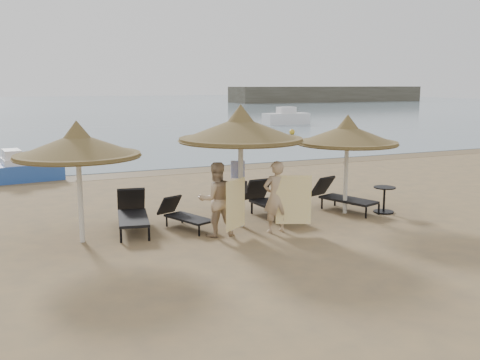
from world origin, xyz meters
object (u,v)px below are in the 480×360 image
object	(u,v)px
person_right	(276,191)
lounger_far_left	(133,212)
person_left	(216,194)
lounger_far_right	(341,196)
palapa_center	(241,130)
lounger_near_right	(270,201)
side_table	(384,200)
pedal_boat	(25,169)
palapa_left	(77,146)
lounger_near_left	(183,214)
palapa_right	(347,135)

from	to	relation	value
person_right	lounger_far_left	bearing A→B (deg)	-25.73
person_left	lounger_far_right	bearing A→B (deg)	-162.77
palapa_center	lounger_near_right	size ratio (longest dim) A/B	1.43
side_table	lounger_near_right	bearing A→B (deg)	162.99
palapa_center	side_table	distance (m)	4.73
lounger_far_right	person_right	xyz separation A→B (m)	(-2.78, -1.32, 0.61)
lounger_far_left	person_right	xyz separation A→B (m)	(3.08, -1.68, 0.59)
lounger_far_left	lounger_far_right	bearing A→B (deg)	6.83
lounger_far_left	side_table	bearing A→B (deg)	0.86
lounger_near_right	side_table	bearing A→B (deg)	-21.05
lounger_far_right	side_table	bearing A→B (deg)	-58.39
lounger_near_right	pedal_boat	distance (m)	10.36
side_table	palapa_center	bearing A→B (deg)	176.10
person_left	pedal_boat	distance (m)	10.50
palapa_left	side_table	world-z (taller)	palapa_left
palapa_left	lounger_near_left	size ratio (longest dim) A/B	1.61
lounger_near_left	person_right	distance (m)	2.41
palapa_left	palapa_right	xyz separation A→B (m)	(7.04, -0.13, -0.02)
lounger_far_left	pedal_boat	bearing A→B (deg)	114.51
lounger_far_left	lounger_near_right	bearing A→B (deg)	7.42
palapa_left	lounger_near_right	world-z (taller)	palapa_left
lounger_near_right	person_left	xyz separation A→B (m)	(-2.04, -1.21, 0.60)
person_left	person_right	bearing A→B (deg)	171.96
palapa_right	pedal_boat	world-z (taller)	palapa_right
palapa_center	side_table	world-z (taller)	palapa_center
palapa_right	lounger_near_right	size ratio (longest dim) A/B	1.28
palapa_right	pedal_boat	bearing A→B (deg)	130.74
palapa_left	palapa_center	world-z (taller)	palapa_center
palapa_center	lounger_near_left	world-z (taller)	palapa_center
lounger_far_right	lounger_near_left	bearing A→B (deg)	161.70
palapa_left	pedal_boat	size ratio (longest dim) A/B	1.04
palapa_left	palapa_center	distance (m)	3.85
lounger_far_left	lounger_near_right	world-z (taller)	lounger_near_right
palapa_right	person_right	world-z (taller)	palapa_right
lounger_near_right	lounger_far_right	xyz separation A→B (m)	(2.16, -0.17, -0.02)
lounger_far_left	person_right	size ratio (longest dim) A/B	1.08
person_left	palapa_left	bearing A→B (deg)	-11.30
lounger_near_left	palapa_right	bearing A→B (deg)	-26.25
palapa_center	palapa_right	bearing A→B (deg)	1.62
lounger_near_left	person_left	size ratio (longest dim) A/B	0.85
pedal_boat	palapa_center	bearing A→B (deg)	-70.04
lounger_far_left	lounger_near_right	size ratio (longest dim) A/B	1.01
lounger_near_right	side_table	world-z (taller)	lounger_near_right
lounger_far_left	person_left	size ratio (longest dim) A/B	1.07
palapa_right	lounger_near_left	xyz separation A→B (m)	(-4.56, 0.40, -1.84)
lounger_near_right	person_left	distance (m)	2.44
palapa_center	lounger_far_left	size ratio (longest dim) A/B	1.42
palapa_right	person_right	size ratio (longest dim) A/B	1.36
lounger_near_left	person_right	size ratio (longest dim) A/B	0.86
palapa_left	person_right	size ratio (longest dim) A/B	1.38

